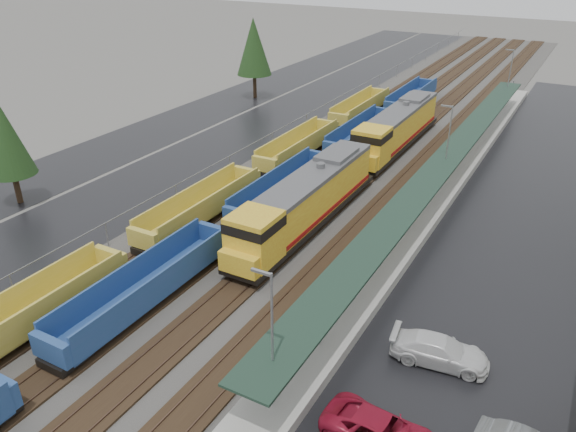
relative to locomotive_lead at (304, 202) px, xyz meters
name	(u,v)px	position (x,y,z in m)	size (l,w,h in m)	color
ballast_strip	(382,143)	(-2.00, 22.52, -2.40)	(20.00, 160.00, 0.08)	#302D2B
trackbed	(382,142)	(-2.00, 22.52, -2.28)	(14.60, 160.00, 0.22)	black
west_parking_lot	(267,124)	(-17.00, 22.52, -2.43)	(10.00, 160.00, 0.02)	black
west_road	(202,113)	(-27.00, 22.52, -2.43)	(9.00, 160.00, 0.02)	black
east_commuter_lot	(555,215)	(17.00, 12.52, -2.43)	(16.00, 100.00, 0.02)	black
station_platform	(442,185)	(7.50, 12.53, -1.71)	(3.00, 80.00, 8.00)	#9E9B93
chainlink_fence	(300,121)	(-11.50, 20.96, -0.83)	(0.08, 160.04, 2.02)	gray
tree_west_near	(6,139)	(-24.00, -7.48, 3.38)	(3.96, 3.96, 9.00)	#332316
tree_west_far	(254,47)	(-25.00, 32.52, 4.68)	(4.84, 4.84, 11.00)	#332316
locomotive_lead	(304,202)	(0.00, 0.00, 0.00)	(3.08, 20.28, 4.59)	black
locomotive_trail	(396,129)	(0.00, 21.00, 0.00)	(3.08, 20.28, 4.59)	black
well_string_yellow	(128,254)	(-8.00, -10.91, -1.27)	(2.64, 97.53, 2.34)	gold
well_string_blue	(227,230)	(-4.00, -4.77, -1.27)	(2.65, 102.66, 2.35)	navy
parked_car_east_c	(440,351)	(13.52, -9.99, -1.68)	(5.27, 2.14, 1.53)	silver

